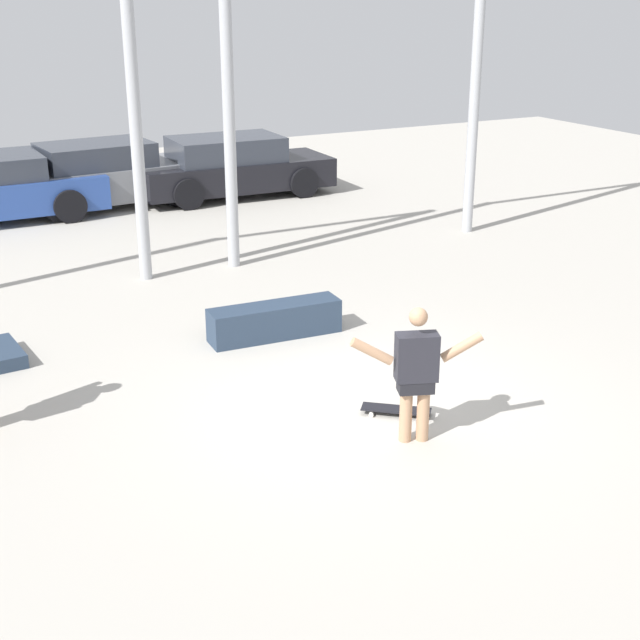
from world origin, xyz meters
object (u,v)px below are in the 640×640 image
Objects in this scene: skateboard at (396,410)px; parked_car_black at (232,167)px; parked_car_grey at (103,176)px; grind_box at (274,321)px; skateboarder at (416,370)px.

parked_car_black is (2.65, 11.23, 0.60)m from skateboard.
parked_car_grey is at bearing 130.44° from skateboard.
parked_car_black reaches higher than skateboard.
skateboard is 2.82m from grind_box.
grind_box is 8.90m from parked_car_black.
skateboarder is at bearing -101.48° from parked_car_black.
skateboarder reaches higher than skateboard.
parked_car_grey reaches higher than parked_car_black.
parked_car_grey is (-0.02, 8.78, 0.44)m from grind_box.
skateboarder is at bearing -94.39° from parked_car_grey.
skateboarder reaches higher than parked_car_grey.
parked_car_grey reaches higher than grind_box.
parked_car_grey is (-0.22, 11.59, 0.61)m from skateboard.
skateboarder reaches higher than parked_car_black.
parked_car_black is at bearing 97.49° from skateboarder.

